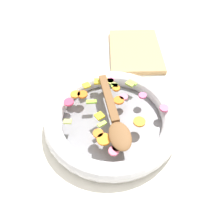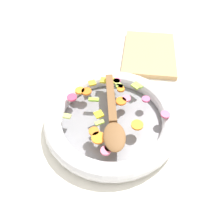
# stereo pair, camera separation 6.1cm
# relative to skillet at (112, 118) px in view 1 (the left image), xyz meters

# --- Properties ---
(ground_plane) EXTENTS (4.00, 4.00, 0.00)m
(ground_plane) POSITION_rel_skillet_xyz_m (0.00, 0.00, -0.02)
(ground_plane) COLOR silver
(skillet) EXTENTS (0.39, 0.39, 0.05)m
(skillet) POSITION_rel_skillet_xyz_m (0.00, 0.00, 0.00)
(skillet) COLOR slate
(skillet) RESTS_ON ground_plane
(chopped_vegetables) EXTENTS (0.28, 0.31, 0.01)m
(chopped_vegetables) POSITION_rel_skillet_xyz_m (-0.02, -0.01, 0.03)
(chopped_vegetables) COLOR orange
(chopped_vegetables) RESTS_ON skillet
(wooden_spoon) EXTENTS (0.28, 0.09, 0.01)m
(wooden_spoon) POSITION_rel_skillet_xyz_m (0.03, 0.01, 0.04)
(wooden_spoon) COLOR brown
(wooden_spoon) RESTS_ON chopped_vegetables
(cutting_board) EXTENTS (0.28, 0.20, 0.02)m
(cutting_board) POSITION_rel_skillet_xyz_m (-0.35, 0.10, -0.01)
(cutting_board) COLOR tan
(cutting_board) RESTS_ON ground_plane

